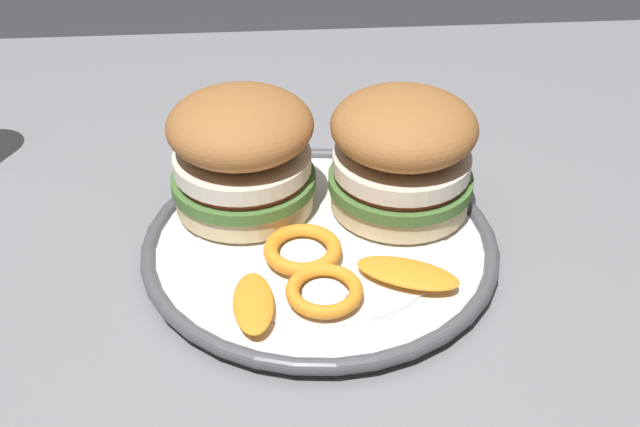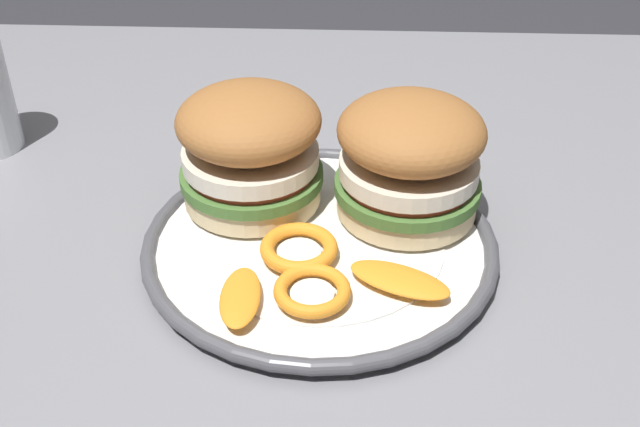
{
  "view_description": "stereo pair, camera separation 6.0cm",
  "coord_description": "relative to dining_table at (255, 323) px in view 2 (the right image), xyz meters",
  "views": [
    {
      "loc": [
        0.02,
        -0.51,
        1.11
      ],
      "look_at": [
        0.06,
        -0.02,
        0.76
      ],
      "focal_mm": 43.77,
      "sensor_mm": 36.0,
      "label": 1
    },
    {
      "loc": [
        0.08,
        -0.51,
        1.11
      ],
      "look_at": [
        0.06,
        -0.02,
        0.76
      ],
      "focal_mm": 43.77,
      "sensor_mm": 36.0,
      "label": 2
    }
  ],
  "objects": [
    {
      "name": "sandwich_half_right",
      "position": [
        0.13,
        0.03,
        0.16
      ],
      "size": [
        0.12,
        0.12,
        0.1
      ],
      "color": "beige",
      "rests_on": "dinner_plate"
    },
    {
      "name": "orange_peel_strip_short",
      "position": [
        0.01,
        -0.1,
        0.11
      ],
      "size": [
        0.03,
        0.07,
        0.01
      ],
      "color": "orange",
      "rests_on": "dinner_plate"
    },
    {
      "name": "dining_table",
      "position": [
        0.0,
        0.0,
        0.0
      ],
      "size": [
        1.31,
        0.92,
        0.72
      ],
      "color": "gray",
      "rests_on": "ground"
    },
    {
      "name": "sandwich_half_left",
      "position": [
        -0.0,
        0.04,
        0.16
      ],
      "size": [
        0.13,
        0.13,
        0.1
      ],
      "color": "beige",
      "rests_on": "dinner_plate"
    },
    {
      "name": "orange_peel_small_curl",
      "position": [
        0.06,
        -0.09,
        0.12
      ],
      "size": [
        0.08,
        0.08,
        0.01
      ],
      "color": "orange",
      "rests_on": "dinner_plate"
    },
    {
      "name": "orange_peel_strip_long",
      "position": [
        0.12,
        -0.07,
        0.11
      ],
      "size": [
        0.08,
        0.06,
        0.01
      ],
      "color": "orange",
      "rests_on": "dinner_plate"
    },
    {
      "name": "orange_peel_curled",
      "position": [
        0.04,
        -0.04,
        0.12
      ],
      "size": [
        0.08,
        0.08,
        0.01
      ],
      "color": "orange",
      "rests_on": "dinner_plate"
    },
    {
      "name": "dinner_plate",
      "position": [
        0.06,
        -0.02,
        0.1
      ],
      "size": [
        0.28,
        0.28,
        0.02
      ],
      "color": "white",
      "rests_on": "dining_table"
    }
  ]
}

